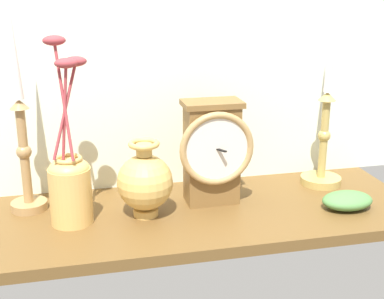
{
  "coord_description": "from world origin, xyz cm",
  "views": [
    {
      "loc": [
        -23.8,
        -103.77,
        48.06
      ],
      "look_at": [
        0.07,
        0.0,
        14.0
      ],
      "focal_mm": 49.94,
      "sensor_mm": 36.0,
      "label": 1
    }
  ],
  "objects_px": {
    "candlestick_tall_left": "(23,139)",
    "brass_vase_bulbous": "(145,181)",
    "mantel_clock": "(212,151)",
    "candlestick_tall_center": "(324,133)",
    "brass_vase_jar": "(70,180)"
  },
  "relations": [
    {
      "from": "candlestick_tall_left",
      "to": "brass_vase_bulbous",
      "type": "xyz_separation_m",
      "value": [
        0.24,
        -0.09,
        -0.08
      ]
    },
    {
      "from": "mantel_clock",
      "to": "candlestick_tall_left",
      "type": "bearing_deg",
      "value": 172.63
    },
    {
      "from": "mantel_clock",
      "to": "brass_vase_bulbous",
      "type": "xyz_separation_m",
      "value": [
        -0.16,
        -0.03,
        -0.04
      ]
    },
    {
      "from": "mantel_clock",
      "to": "candlestick_tall_center",
      "type": "distance_m",
      "value": 0.3
    },
    {
      "from": "candlestick_tall_left",
      "to": "candlestick_tall_center",
      "type": "bearing_deg",
      "value": -0.08
    },
    {
      "from": "brass_vase_jar",
      "to": "mantel_clock",
      "type": "bearing_deg",
      "value": 7.04
    },
    {
      "from": "candlestick_tall_left",
      "to": "brass_vase_bulbous",
      "type": "relative_size",
      "value": 2.63
    },
    {
      "from": "mantel_clock",
      "to": "candlestick_tall_center",
      "type": "relative_size",
      "value": 0.52
    },
    {
      "from": "brass_vase_bulbous",
      "to": "candlestick_tall_center",
      "type": "bearing_deg",
      "value": 10.71
    },
    {
      "from": "candlestick_tall_left",
      "to": "brass_vase_jar",
      "type": "distance_m",
      "value": 0.14
    },
    {
      "from": "mantel_clock",
      "to": "candlestick_tall_center",
      "type": "height_order",
      "value": "candlestick_tall_center"
    },
    {
      "from": "candlestick_tall_center",
      "to": "brass_vase_jar",
      "type": "xyz_separation_m",
      "value": [
        -0.6,
        -0.09,
        -0.04
      ]
    },
    {
      "from": "candlestick_tall_left",
      "to": "brass_vase_jar",
      "type": "bearing_deg",
      "value": -44.42
    },
    {
      "from": "candlestick_tall_center",
      "to": "brass_vase_bulbous",
      "type": "relative_size",
      "value": 2.69
    },
    {
      "from": "mantel_clock",
      "to": "brass_vase_jar",
      "type": "bearing_deg",
      "value": -172.96
    }
  ]
}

